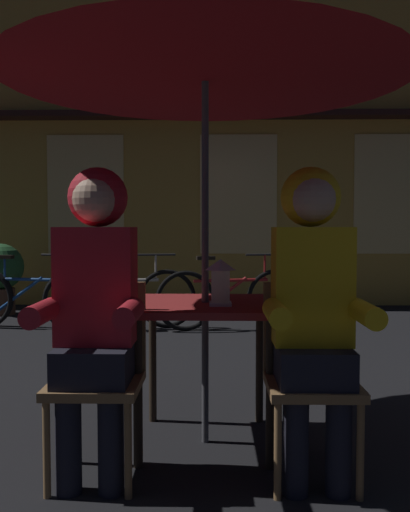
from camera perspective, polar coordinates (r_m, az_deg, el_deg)
The scene contains 13 objects.
ground_plane at distance 3.06m, azimuth 0.02°, elevation -18.68°, with size 60.00×60.00×0.00m, color black.
cafe_table at distance 2.88m, azimuth 0.02°, elevation -6.80°, with size 0.72×0.72×0.74m.
patio_umbrella at distance 2.99m, azimuth 0.02°, elevation 21.11°, with size 2.10×2.10×2.31m.
lantern at distance 2.74m, azimuth 1.61°, elevation -2.62°, with size 0.11×0.11×0.23m.
chair_left at distance 2.61m, azimuth -10.94°, elevation -11.26°, with size 0.40×0.40×0.87m.
chair_right at distance 2.59m, azimuth 10.77°, elevation -11.36°, with size 0.40×0.40×0.87m.
person_left_hooded at distance 2.49m, azimuth -11.29°, elevation -3.58°, with size 0.45×0.56×1.40m.
person_right_hooded at distance 2.47m, azimuth 11.08°, elevation -3.63°, with size 0.45×0.56×1.40m.
shopfront_building at distance 8.50m, azimuth -4.33°, elevation 16.34°, with size 10.00×0.93×6.20m.
bicycle_second at distance 6.50m, azimuth -17.85°, elevation -4.05°, with size 1.66×0.35×0.84m.
bicycle_third at distance 6.16m, azimuth -8.75°, elevation -4.34°, with size 1.66×0.34×0.84m.
bicycle_fourth at distance 6.10m, azimuth 2.67°, elevation -4.38°, with size 1.65×0.41×0.84m.
potted_plant at distance 7.59m, azimuth -20.44°, elevation -1.62°, with size 0.60×0.60×0.92m.
Camera 1 is at (0.05, -2.84, 1.13)m, focal length 38.64 mm.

